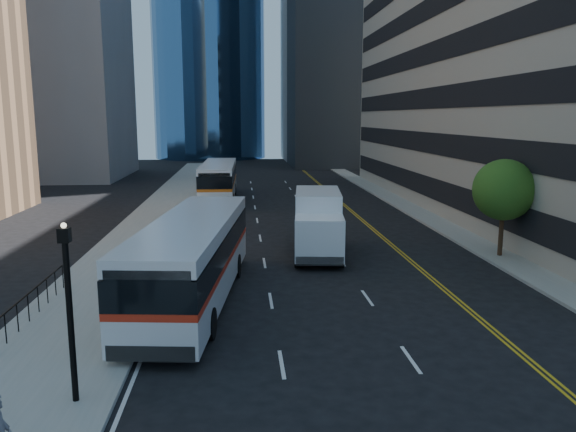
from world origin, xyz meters
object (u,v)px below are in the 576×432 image
at_px(lamp_post, 69,305).
at_px(bus_rear, 219,180).
at_px(bus_front, 193,257).
at_px(box_truck, 318,222).
at_px(street_tree, 504,190).

relative_size(lamp_post, bus_rear, 0.35).
bearing_deg(bus_front, bus_rear, 96.60).
bearing_deg(lamp_post, box_truck, 61.49).
bearing_deg(bus_rear, lamp_post, -92.75).
xyz_separation_m(bus_front, bus_rear, (0.00, 28.39, -0.03)).
distance_m(street_tree, box_truck, 9.83).
height_order(street_tree, bus_rear, street_tree).
bearing_deg(street_tree, box_truck, 170.31).
distance_m(bus_rear, box_truck, 21.84).
height_order(street_tree, lamp_post, street_tree).
height_order(street_tree, box_truck, street_tree).
relative_size(street_tree, lamp_post, 1.12).
distance_m(street_tree, bus_front, 16.74).
height_order(bus_front, bus_rear, bus_front).
xyz_separation_m(street_tree, box_truck, (-9.51, 1.62, -1.87)).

